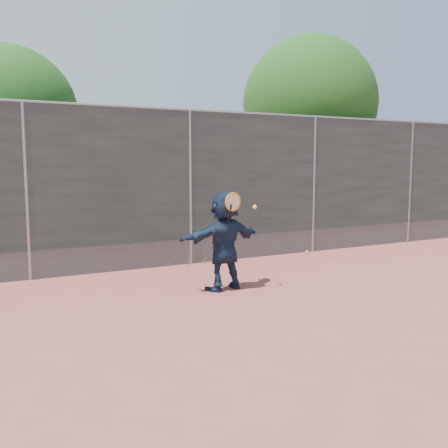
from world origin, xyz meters
name	(u,v)px	position (x,y,z in m)	size (l,w,h in m)	color
ground	(293,309)	(0.00, 0.00, 0.00)	(80.00, 80.00, 0.00)	#9E4C42
player	(224,240)	(-0.34, 1.41, 0.78)	(1.45, 0.46, 1.56)	#16253D
ball_ground	(307,252)	(2.74, 3.35, 0.03)	(0.07, 0.07, 0.07)	#F0F636
fence	(190,184)	(0.00, 3.50, 1.58)	(20.00, 0.06, 3.03)	#38423D
swing_action	(235,204)	(-0.26, 1.21, 1.37)	(0.56, 0.14, 0.51)	orange
tree_right	(314,108)	(4.68, 5.75, 3.49)	(3.78, 3.60, 5.39)	#382314
tree_left	(15,119)	(-2.85, 6.55, 2.94)	(3.15, 3.00, 4.53)	#382314
weed_clump	(207,257)	(0.29, 3.38, 0.13)	(0.68, 0.07, 0.30)	#387226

